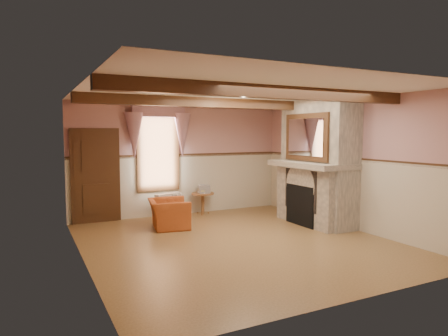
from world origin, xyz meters
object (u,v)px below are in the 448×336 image
armchair (169,214)px  side_table (203,203)px  radiator (168,205)px  oil_lamp (297,154)px  bowl (309,159)px  mantel_clock (292,156)px

armchair → side_table: (1.25, 1.01, -0.03)m
radiator → oil_lamp: 3.35m
bowl → oil_lamp: size_ratio=1.30×
armchair → oil_lamp: oil_lamp is taller
armchair → radiator: 1.06m
bowl → oil_lamp: 0.43m
side_table → mantel_clock: bearing=-37.2°
side_table → radiator: size_ratio=0.82×
bowl → mantel_clock: (0.00, 0.63, 0.06)m
radiator → bowl: (2.69, -1.98, 1.16)m
side_table → mantel_clock: 2.55m
side_table → radiator: bearing=180.0°
armchair → bowl: 3.38m
radiator → oil_lamp: (2.69, -1.56, 1.26)m
bowl → mantel_clock: mantel_clock is taller
mantel_clock → radiator: bearing=153.4°
bowl → armchair: bearing=162.2°
armchair → mantel_clock: size_ratio=3.96×
mantel_clock → oil_lamp: size_ratio=0.86×
armchair → bowl: bowl is taller
armchair → mantel_clock: bearing=-85.8°
mantel_clock → side_table: bearing=142.8°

